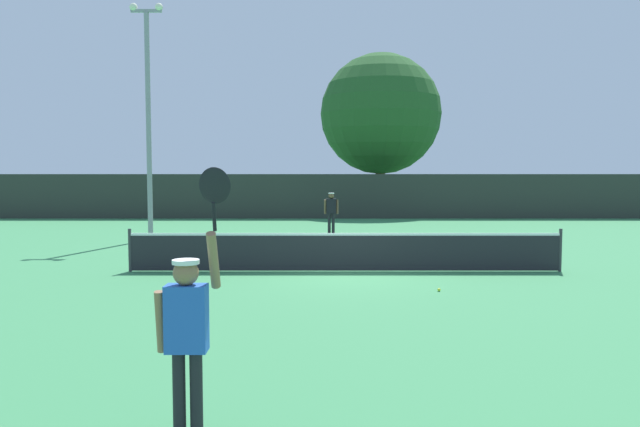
# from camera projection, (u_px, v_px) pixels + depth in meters

# --- Properties ---
(ground_plane) EXTENTS (120.00, 120.00, 0.00)m
(ground_plane) POSITION_uv_depth(u_px,v_px,m) (343.00, 271.00, 15.17)
(ground_plane) COLOR #387F4C
(tennis_net) EXTENTS (10.79, 0.08, 1.07)m
(tennis_net) POSITION_uv_depth(u_px,v_px,m) (343.00, 251.00, 15.13)
(tennis_net) COLOR #232328
(tennis_net) RESTS_ON ground
(perimeter_fence) EXTENTS (39.35, 0.12, 2.32)m
(perimeter_fence) POSITION_uv_depth(u_px,v_px,m) (330.00, 196.00, 31.75)
(perimeter_fence) COLOR #2D332D
(perimeter_fence) RESTS_ON ground
(player_serving) EXTENTS (0.67, 0.40, 2.55)m
(player_serving) POSITION_uv_depth(u_px,v_px,m) (186.00, 321.00, 5.62)
(player_serving) COLOR blue
(player_serving) RESTS_ON ground
(player_receiving) EXTENTS (0.57, 0.24, 1.63)m
(player_receiving) POSITION_uv_depth(u_px,v_px,m) (329.00, 209.00, 24.12)
(player_receiving) COLOR black
(player_receiving) RESTS_ON ground
(tennis_ball) EXTENTS (0.07, 0.07, 0.07)m
(tennis_ball) POSITION_uv_depth(u_px,v_px,m) (437.00, 290.00, 12.67)
(tennis_ball) COLOR #CCE033
(tennis_ball) RESTS_ON ground
(light_pole) EXTENTS (1.18, 0.28, 8.43)m
(light_pole) POSITION_uv_depth(u_px,v_px,m) (146.00, 107.00, 21.75)
(light_pole) COLOR gray
(light_pole) RESTS_ON ground
(large_tree) EXTENTS (7.15, 7.15, 9.44)m
(large_tree) POSITION_uv_depth(u_px,v_px,m) (378.00, 114.00, 36.15)
(large_tree) COLOR brown
(large_tree) RESTS_ON ground
(parked_car_near) EXTENTS (2.33, 4.38, 1.69)m
(parked_car_near) POSITION_uv_depth(u_px,v_px,m) (364.00, 199.00, 37.47)
(parked_car_near) COLOR white
(parked_car_near) RESTS_ON ground
(parked_car_mid) EXTENTS (1.92, 4.21, 1.69)m
(parked_car_mid) POSITION_uv_depth(u_px,v_px,m) (492.00, 198.00, 38.66)
(parked_car_mid) COLOR black
(parked_car_mid) RESTS_ON ground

